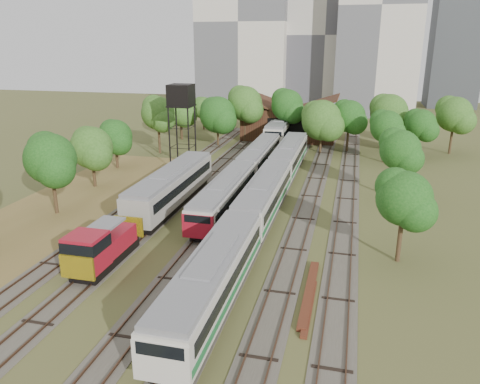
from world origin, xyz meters
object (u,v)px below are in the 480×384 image
(railcar_green_set, at_px, (264,197))
(shunter_locomotive, at_px, (100,248))
(railcar_red_set, at_px, (245,173))
(water_tower, at_px, (181,98))

(railcar_green_set, bearing_deg, shunter_locomotive, -125.09)
(railcar_green_set, bearing_deg, railcar_red_set, 115.25)
(railcar_green_set, bearing_deg, water_tower, 131.35)
(railcar_red_set, relative_size, shunter_locomotive, 4.27)
(railcar_green_set, distance_m, shunter_locomotive, 17.40)
(railcar_green_set, distance_m, water_tower, 23.63)
(railcar_red_set, xyz_separation_m, shunter_locomotive, (-6.00, -22.72, -0.15))
(shunter_locomotive, bearing_deg, railcar_red_set, 75.20)
(railcar_green_set, xyz_separation_m, shunter_locomotive, (-10.00, -14.24, -0.29))
(railcar_red_set, relative_size, railcar_green_set, 0.66)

